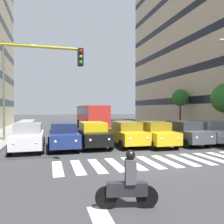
# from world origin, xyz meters

# --- Properties ---
(ground_plane) EXTENTS (180.00, 180.00, 0.00)m
(ground_plane) POSITION_xyz_m (0.00, 0.00, 0.00)
(ground_plane) COLOR #38383A
(building_left_block_0) EXTENTS (8.08, 29.41, 25.50)m
(building_left_block_0) POSITION_xyz_m (-14.95, -16.82, 12.75)
(building_left_block_0) COLOR beige
(building_left_block_0) RESTS_ON ground_plane
(crosswalk_markings) EXTENTS (10.35, 2.80, 0.01)m
(crosswalk_markings) POSITION_xyz_m (-0.00, 0.00, 0.00)
(crosswalk_markings) COLOR silver
(crosswalk_markings) RESTS_ON ground_plane
(car_0) EXTENTS (2.02, 4.44, 1.72)m
(car_0) POSITION_xyz_m (-6.51, -4.63, 0.89)
(car_0) COLOR #B2B7BC
(car_0) RESTS_ON ground_plane
(car_1) EXTENTS (2.02, 4.44, 1.72)m
(car_1) POSITION_xyz_m (-4.43, -4.52, 0.89)
(car_1) COLOR #474C51
(car_1) RESTS_ON ground_plane
(car_2) EXTENTS (2.02, 4.44, 1.72)m
(car_2) POSITION_xyz_m (-1.95, -4.52, 0.89)
(car_2) COLOR gold
(car_2) RESTS_ON ground_plane
(car_3) EXTENTS (2.02, 4.44, 1.72)m
(car_3) POSITION_xyz_m (-0.08, -5.06, 0.89)
(car_3) COLOR gold
(car_3) RESTS_ON ground_plane
(car_4) EXTENTS (2.02, 4.44, 1.72)m
(car_4) POSITION_xyz_m (2.37, -5.20, 0.89)
(car_4) COLOR black
(car_4) RESTS_ON ground_plane
(car_5) EXTENTS (2.02, 4.44, 1.72)m
(car_5) POSITION_xyz_m (4.39, -5.05, 0.89)
(car_5) COLOR navy
(car_5) RESTS_ON ground_plane
(car_6) EXTENTS (2.02, 4.44, 1.72)m
(car_6) POSITION_xyz_m (6.58, -5.03, 0.89)
(car_6) COLOR silver
(car_6) RESTS_ON ground_plane
(bus_behind_traffic) EXTENTS (2.78, 10.50, 3.00)m
(bus_behind_traffic) POSITION_xyz_m (-0.08, -19.38, 1.86)
(bus_behind_traffic) COLOR red
(bus_behind_traffic) RESTS_ON ground_plane
(motorcycle_with_rider) EXTENTS (1.68, 0.47, 1.57)m
(motorcycle_with_rider) POSITION_xyz_m (3.28, 4.75, 0.65)
(motorcycle_with_rider) COLOR black
(motorcycle_with_rider) RESTS_ON ground_plane
(traffic_light_gantry) EXTENTS (4.05, 0.36, 5.50)m
(traffic_light_gantry) POSITION_xyz_m (6.65, 0.29, 3.68)
(traffic_light_gantry) COLOR #AD991E
(traffic_light_gantry) RESTS_ON ground_plane
(street_lamp_right) EXTENTS (2.66, 0.28, 7.95)m
(street_lamp_right) POSITION_xyz_m (8.41, -9.64, 4.92)
(street_lamp_right) COLOR #4C6B56
(street_lamp_right) RESTS_ON sidewalk_right
(street_tree_2) EXTENTS (1.99, 1.99, 4.78)m
(street_tree_2) POSITION_xyz_m (-9.80, -13.84, 3.91)
(street_tree_2) COLOR #513823
(street_tree_2) RESTS_ON sidewalk_left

